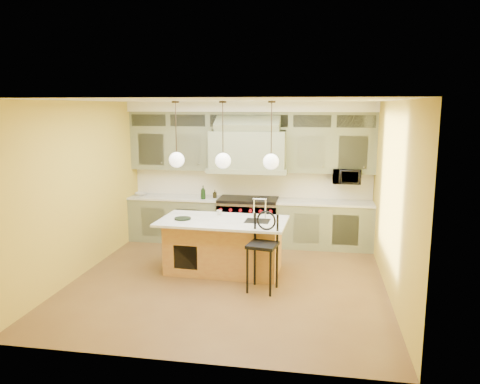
% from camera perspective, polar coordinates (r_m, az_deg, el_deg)
% --- Properties ---
extents(floor, '(5.00, 5.00, 0.00)m').
position_cam_1_polar(floor, '(7.78, -1.45, -10.77)').
color(floor, brown).
rests_on(floor, ground).
extents(ceiling, '(5.00, 5.00, 0.00)m').
position_cam_1_polar(ceiling, '(7.25, -1.55, 11.11)').
color(ceiling, white).
rests_on(ceiling, wall_back).
extents(wall_back, '(5.00, 0.00, 5.00)m').
position_cam_1_polar(wall_back, '(9.81, 1.33, 2.45)').
color(wall_back, gold).
rests_on(wall_back, ground).
extents(wall_front, '(5.00, 0.00, 5.00)m').
position_cam_1_polar(wall_front, '(5.01, -7.06, -5.44)').
color(wall_front, gold).
rests_on(wall_front, ground).
extents(wall_left, '(0.00, 5.00, 5.00)m').
position_cam_1_polar(wall_left, '(8.23, -18.83, 0.34)').
color(wall_left, gold).
rests_on(wall_left, ground).
extents(wall_right, '(0.00, 5.00, 5.00)m').
position_cam_1_polar(wall_right, '(7.33, 18.06, -0.82)').
color(wall_right, gold).
rests_on(wall_right, ground).
extents(back_cabinetry, '(5.00, 0.77, 2.90)m').
position_cam_1_polar(back_cabinetry, '(9.55, 1.10, 2.11)').
color(back_cabinetry, gray).
rests_on(back_cabinetry, floor).
extents(range, '(1.20, 0.74, 0.96)m').
position_cam_1_polar(range, '(9.65, 1.00, -3.52)').
color(range, silver).
rests_on(range, floor).
extents(kitchen_island, '(2.19, 1.23, 1.35)m').
position_cam_1_polar(kitchen_island, '(8.07, -1.98, -6.43)').
color(kitchen_island, '#AB673C').
rests_on(kitchen_island, floor).
extents(counter_stool, '(0.50, 0.50, 1.23)m').
position_cam_1_polar(counter_stool, '(7.21, 2.84, -6.61)').
color(counter_stool, black).
rests_on(counter_stool, floor).
extents(microwave, '(0.54, 0.37, 0.30)m').
position_cam_1_polar(microwave, '(9.48, 12.85, 1.90)').
color(microwave, black).
rests_on(microwave, back_cabinetry).
extents(oil_bottle_a, '(0.11, 0.11, 0.28)m').
position_cam_1_polar(oil_bottle_a, '(9.56, -4.52, -0.05)').
color(oil_bottle_a, black).
rests_on(oil_bottle_a, back_cabinetry).
extents(oil_bottle_b, '(0.08, 0.08, 0.17)m').
position_cam_1_polar(oil_bottle_b, '(9.67, -3.08, -0.23)').
color(oil_bottle_b, black).
rests_on(oil_bottle_b, back_cabinetry).
extents(fruit_bowl, '(0.27, 0.27, 0.06)m').
position_cam_1_polar(fruit_bowl, '(10.15, -11.92, -0.24)').
color(fruit_bowl, beige).
rests_on(fruit_bowl, back_cabinetry).
extents(cup, '(0.10, 0.10, 0.09)m').
position_cam_1_polar(cup, '(8.25, -2.55, -2.52)').
color(cup, beige).
rests_on(cup, kitchen_island).
extents(pendant_left, '(0.26, 0.26, 1.11)m').
position_cam_1_polar(pendant_left, '(7.98, -7.73, 4.12)').
color(pendant_left, '#2D2319').
rests_on(pendant_left, ceiling).
extents(pendant_center, '(0.26, 0.26, 1.11)m').
position_cam_1_polar(pendant_center, '(7.78, -2.08, 4.05)').
color(pendant_center, '#2D2319').
rests_on(pendant_center, ceiling).
extents(pendant_right, '(0.26, 0.26, 1.11)m').
position_cam_1_polar(pendant_right, '(7.65, 3.81, 3.93)').
color(pendant_right, '#2D2319').
rests_on(pendant_right, ceiling).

